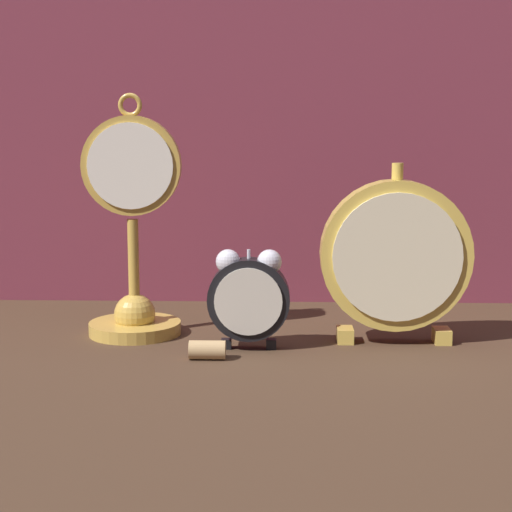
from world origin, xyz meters
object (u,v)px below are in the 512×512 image
(mantel_clock_silver, at_px, (395,256))
(alarm_clock_twin_bell, at_px, (249,294))
(wine_cork, at_px, (207,350))
(pocket_watch_on_stand, at_px, (133,250))

(mantel_clock_silver, bearing_deg, alarm_clock_twin_bell, -168.90)
(alarm_clock_twin_bell, height_order, mantel_clock_silver, mantel_clock_silver)
(mantel_clock_silver, distance_m, wine_cork, 0.26)
(alarm_clock_twin_bell, relative_size, wine_cork, 2.89)
(alarm_clock_twin_bell, bearing_deg, wine_cork, -133.39)
(pocket_watch_on_stand, relative_size, mantel_clock_silver, 1.38)
(pocket_watch_on_stand, xyz_separation_m, wine_cork, (0.10, -0.12, -0.10))
(alarm_clock_twin_bell, distance_m, mantel_clock_silver, 0.19)
(alarm_clock_twin_bell, bearing_deg, pocket_watch_on_stand, 155.52)
(pocket_watch_on_stand, bearing_deg, mantel_clock_silver, -5.79)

